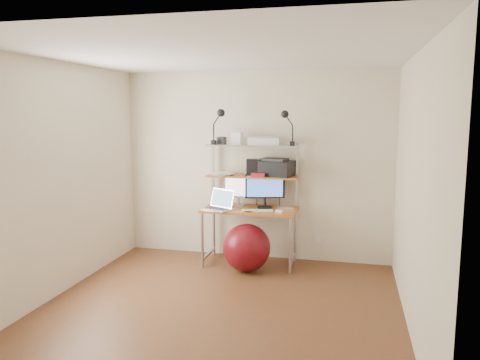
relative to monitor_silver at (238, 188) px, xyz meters
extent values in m
plane|color=brown|center=(0.19, -1.59, -0.97)|extent=(3.60, 3.60, 0.00)
plane|color=silver|center=(0.19, -1.59, 1.53)|extent=(3.60, 3.60, 0.00)
plane|color=beige|center=(0.19, 0.21, 0.28)|extent=(3.60, 0.00, 3.60)
plane|color=beige|center=(0.19, -3.39, 0.28)|extent=(3.60, 0.00, 3.60)
plane|color=beige|center=(-1.61, -1.59, 0.28)|extent=(0.00, 3.60, 3.60)
plane|color=beige|center=(1.99, -1.59, 0.28)|extent=(0.00, 3.60, 3.60)
cube|color=#AE5D22|center=(0.19, -0.15, -0.24)|extent=(1.20, 0.60, 0.03)
cylinder|color=#A4A4A8|center=(-0.37, -0.41, -0.61)|extent=(0.04, 0.04, 0.71)
cylinder|color=#A4A4A8|center=(-0.37, 0.11, -0.61)|extent=(0.04, 0.04, 0.71)
cylinder|color=#A4A4A8|center=(0.75, -0.41, -0.61)|extent=(0.04, 0.04, 0.71)
cylinder|color=#A4A4A8|center=(0.75, 0.11, -0.61)|extent=(0.04, 0.04, 0.71)
cube|color=#A4A4A8|center=(-0.38, 0.11, 0.18)|extent=(0.03, 0.04, 0.84)
cube|color=#A4A4A8|center=(0.76, 0.11, 0.18)|extent=(0.03, 0.04, 0.84)
cube|color=#AE5D22|center=(0.19, -0.02, 0.17)|extent=(1.18, 0.34, 0.02)
cube|color=#A4A4A8|center=(0.19, -0.02, 0.57)|extent=(1.18, 0.34, 0.02)
cube|color=silver|center=(1.04, 0.19, -0.67)|extent=(0.08, 0.01, 0.12)
cube|color=#AEAFB3|center=(0.00, -0.02, -0.22)|extent=(0.18, 0.14, 0.01)
cylinder|color=#AEAFB3|center=(0.00, 0.00, -0.17)|extent=(0.03, 0.03, 0.10)
cube|color=#AEAFB3|center=(0.00, 0.00, 0.03)|extent=(0.39, 0.05, 0.29)
plane|color=white|center=(0.00, -0.02, 0.03)|extent=(0.35, 0.02, 0.35)
cube|color=black|center=(0.37, -0.08, -0.22)|extent=(0.22, 0.19, 0.01)
cylinder|color=black|center=(0.37, -0.06, -0.16)|extent=(0.03, 0.03, 0.11)
cube|color=black|center=(0.37, -0.06, 0.05)|extent=(0.50, 0.16, 0.31)
plane|color=blue|center=(0.37, -0.08, 0.05)|extent=(0.44, 0.12, 0.46)
cube|color=silver|center=(-0.19, -0.32, -0.22)|extent=(0.43, 0.38, 0.02)
cube|color=#2C2C2E|center=(-0.19, -0.32, -0.21)|extent=(0.34, 0.27, 0.00)
cube|color=silver|center=(-0.14, -0.21, -0.10)|extent=(0.36, 0.22, 0.24)
plane|color=#6A97B1|center=(-0.14, -0.21, -0.10)|extent=(0.33, 0.22, 0.32)
cube|color=silver|center=(0.31, -0.28, -0.22)|extent=(0.41, 0.20, 0.01)
cube|color=silver|center=(0.59, -0.29, -0.22)|extent=(0.10, 0.08, 0.02)
cube|color=silver|center=(0.63, -0.08, -0.21)|extent=(0.23, 0.23, 0.04)
cube|color=black|center=(0.21, -0.32, -0.22)|extent=(0.08, 0.15, 0.01)
cube|color=black|center=(0.47, 0.01, 0.28)|extent=(0.54, 0.43, 0.19)
cube|color=#2C2C2E|center=(0.47, 0.01, 0.39)|extent=(0.37, 0.31, 0.03)
cube|color=black|center=(0.20, -0.05, 0.29)|extent=(0.16, 0.16, 0.21)
cube|color=#B31C28|center=(0.29, -0.13, 0.21)|extent=(0.18, 0.13, 0.05)
cube|color=silver|center=(0.34, -0.01, 0.63)|extent=(0.42, 0.29, 0.09)
cube|color=#AEAFB3|center=(0.34, -0.01, 0.68)|extent=(0.35, 0.22, 0.01)
cube|color=silver|center=(-0.01, -0.02, 0.66)|extent=(0.15, 0.13, 0.16)
cube|color=#2C2C2E|center=(-0.22, -0.02, 0.63)|extent=(0.12, 0.12, 0.09)
cube|color=black|center=(-0.30, -0.12, 0.61)|extent=(0.06, 0.07, 0.06)
cylinder|color=black|center=(-0.30, -0.12, 0.74)|extent=(0.02, 0.02, 0.20)
sphere|color=black|center=(-0.20, -0.13, 0.98)|extent=(0.10, 0.10, 0.10)
cube|color=black|center=(0.71, -0.09, 0.61)|extent=(0.05, 0.06, 0.05)
cylinder|color=black|center=(0.71, -0.09, 0.73)|extent=(0.02, 0.02, 0.19)
sphere|color=black|center=(0.61, -0.10, 0.97)|extent=(0.10, 0.10, 0.10)
sphere|color=maroon|center=(0.20, -0.41, -0.67)|extent=(0.59, 0.59, 0.59)
cube|color=white|center=(-0.23, 0.00, 0.18)|extent=(0.25, 0.31, 0.00)
cube|color=white|center=(-0.19, -0.07, 0.19)|extent=(0.31, 0.34, 0.00)
cube|color=white|center=(-0.18, 0.02, 0.19)|extent=(0.24, 0.30, 0.00)
cube|color=white|center=(-0.18, -0.04, 0.20)|extent=(0.21, 0.28, 0.00)
cube|color=white|center=(-0.17, -0.02, 0.20)|extent=(0.30, 0.34, 0.00)
cube|color=white|center=(-0.23, -0.08, 0.21)|extent=(0.32, 0.35, 0.00)
camera|label=1|loc=(1.43, -5.90, 0.99)|focal=35.00mm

